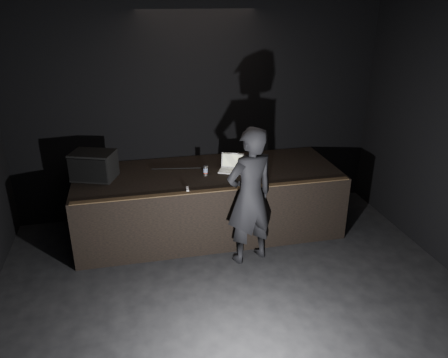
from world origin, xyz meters
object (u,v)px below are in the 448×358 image
beer_can (206,171)px  person (250,196)px  stage_monitor (93,165)px  stage_riser (208,201)px  laptop (232,166)px

beer_can → person: person is taller
stage_monitor → person: (2.07, -1.06, -0.22)m
beer_can → person: (0.46, -0.81, -0.10)m
stage_riser → laptop: (0.37, -0.01, 0.56)m
stage_riser → beer_can: bearing=-113.6°
stage_monitor → laptop: (2.04, -0.12, -0.14)m
stage_monitor → person: bearing=-6.7°
stage_riser → stage_monitor: 1.82m
stage_riser → person: 1.14m
stage_riser → person: person is taller
stage_riser → stage_monitor: (-1.67, 0.11, 0.70)m
laptop → beer_can: (-0.43, -0.13, 0.01)m
stage_riser → stage_monitor: stage_monitor is taller
stage_monitor → person: size_ratio=0.36×
stage_monitor → beer_can: (1.61, -0.25, -0.12)m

